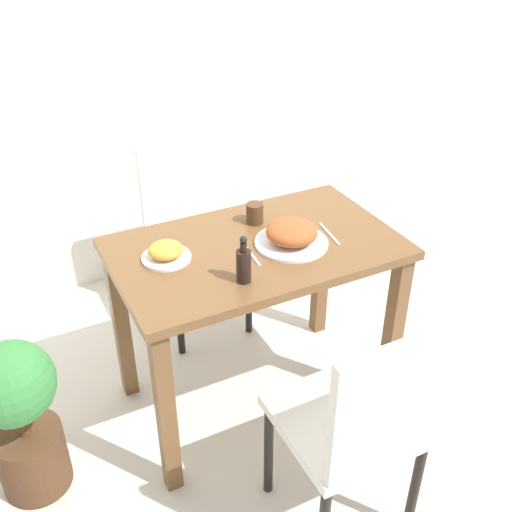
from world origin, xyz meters
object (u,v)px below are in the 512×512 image
object	(u,v)px
food_plate	(292,234)
potted_plant_left	(20,414)
chair_near	(361,421)
side_plate	(166,252)
drink_cup	(255,213)
sauce_bottle	(244,264)
chair_far	(191,226)

from	to	relation	value
food_plate	potted_plant_left	world-z (taller)	food_plate
chair_near	potted_plant_left	size ratio (longest dim) A/B	1.40
chair_near	side_plate	size ratio (longest dim) A/B	5.09
chair_near	drink_cup	xyz separation A→B (m)	(0.08, 0.87, 0.29)
drink_cup	sauce_bottle	world-z (taller)	sauce_bottle
food_plate	drink_cup	size ratio (longest dim) A/B	3.36
chair_far	drink_cup	xyz separation A→B (m)	(0.09, -0.51, 0.29)
drink_cup	potted_plant_left	distance (m)	1.13
side_plate	sauce_bottle	xyz separation A→B (m)	(0.19, -0.25, 0.04)
chair_near	chair_far	xyz separation A→B (m)	(-0.01, 1.39, 0.00)
food_plate	potted_plant_left	distance (m)	1.15
food_plate	sauce_bottle	bearing A→B (deg)	-152.27
drink_cup	sauce_bottle	size ratio (longest dim) A/B	0.47
chair_far	drink_cup	distance (m)	0.60
chair_near	drink_cup	distance (m)	0.92
side_plate	sauce_bottle	distance (m)	0.32
chair_far	side_plate	bearing A→B (deg)	-117.65
food_plate	side_plate	size ratio (longest dim) A/B	1.55
chair_far	side_plate	size ratio (longest dim) A/B	5.09
side_plate	sauce_bottle	size ratio (longest dim) A/B	1.02
chair_near	food_plate	size ratio (longest dim) A/B	3.29
chair_far	chair_near	bearing A→B (deg)	-89.57
food_plate	side_plate	distance (m)	0.47
chair_near	potted_plant_left	xyz separation A→B (m)	(-0.94, 0.68, -0.16)
food_plate	side_plate	world-z (taller)	food_plate
drink_cup	sauce_bottle	bearing A→B (deg)	-121.81
food_plate	sauce_bottle	world-z (taller)	sauce_bottle
food_plate	potted_plant_left	size ratio (longest dim) A/B	0.43
chair_far	food_plate	xyz separation A→B (m)	(0.13, -0.73, 0.29)
chair_near	sauce_bottle	distance (m)	0.63
side_plate	potted_plant_left	bearing A→B (deg)	-171.28
food_plate	sauce_bottle	size ratio (longest dim) A/B	1.57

